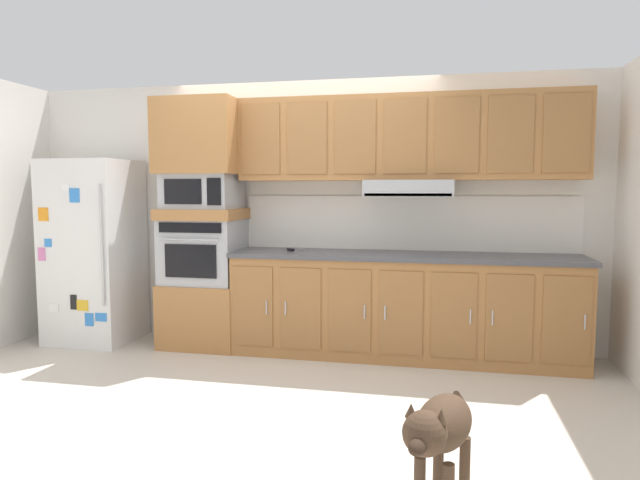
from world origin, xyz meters
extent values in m
plane|color=beige|center=(0.00, 0.00, 0.00)|extent=(9.60, 9.60, 0.00)
cube|color=silver|center=(0.00, 1.11, 1.25)|extent=(6.20, 0.12, 2.50)
cube|color=white|center=(-2.02, 0.68, 0.88)|extent=(0.76, 0.70, 1.76)
cylinder|color=silver|center=(-1.69, 0.31, 0.98)|extent=(0.02, 0.02, 1.10)
cube|color=#337FDB|center=(-1.86, 0.33, 0.29)|extent=(0.08, 0.01, 0.12)
cube|color=white|center=(-2.22, 0.33, 0.38)|extent=(0.10, 0.01, 0.08)
cube|color=#337FDB|center=(-1.96, 0.33, 1.43)|extent=(0.10, 0.01, 0.13)
cube|color=black|center=(-2.01, 0.33, 0.45)|extent=(0.06, 0.01, 0.14)
cube|color=white|center=(-2.04, 0.33, 1.50)|extent=(0.08, 0.01, 0.06)
cube|color=pink|center=(-2.32, 0.33, 0.88)|extent=(0.08, 0.01, 0.12)
cube|color=#337FDB|center=(-2.25, 0.33, 0.99)|extent=(0.07, 0.01, 0.08)
cube|color=gold|center=(-1.92, 0.33, 0.42)|extent=(0.11, 0.01, 0.10)
cube|color=#337FDB|center=(-1.74, 0.33, 0.32)|extent=(0.11, 0.01, 0.08)
cube|color=orange|center=(-2.29, 0.33, 1.25)|extent=(0.10, 0.01, 0.12)
cube|color=#A8703D|center=(-0.91, 0.75, 0.30)|extent=(0.74, 0.62, 0.60)
cube|color=#A8AAAF|center=(-0.91, 0.75, 0.90)|extent=(0.70, 0.58, 0.60)
cube|color=black|center=(-0.91, 0.45, 0.84)|extent=(0.49, 0.01, 0.30)
cube|color=black|center=(-0.91, 0.45, 1.14)|extent=(0.59, 0.01, 0.09)
cylinder|color=#A8AAAF|center=(-0.91, 0.43, 1.03)|extent=(0.56, 0.02, 0.02)
cube|color=#A8703D|center=(-0.91, 0.75, 1.25)|extent=(0.74, 0.62, 0.10)
cube|color=#A8AAAF|center=(-0.91, 0.75, 1.46)|extent=(0.64, 0.53, 0.32)
cube|color=black|center=(-0.98, 0.48, 1.46)|extent=(0.35, 0.01, 0.22)
cube|color=black|center=(-0.68, 0.48, 1.46)|extent=(0.13, 0.01, 0.24)
cube|color=#A8703D|center=(-0.91, 0.75, 1.96)|extent=(0.74, 0.62, 0.68)
cube|color=#A8703D|center=(0.97, 0.75, 0.44)|extent=(3.00, 0.60, 0.88)
cube|color=#9A6738|center=(-0.32, 0.44, 0.46)|extent=(0.36, 0.01, 0.70)
cylinder|color=#BCBCC1|center=(-0.19, 0.43, 0.46)|extent=(0.01, 0.01, 0.12)
cube|color=#9A6738|center=(0.11, 0.44, 0.46)|extent=(0.36, 0.01, 0.70)
cylinder|color=#BCBCC1|center=(-0.02, 0.43, 0.46)|extent=(0.01, 0.01, 0.12)
cube|color=#9A6738|center=(0.54, 0.44, 0.46)|extent=(0.36, 0.01, 0.70)
cylinder|color=#BCBCC1|center=(0.66, 0.43, 0.46)|extent=(0.01, 0.01, 0.12)
cube|color=#9A6738|center=(0.97, 0.44, 0.46)|extent=(0.36, 0.01, 0.70)
cylinder|color=#BCBCC1|center=(0.84, 0.43, 0.46)|extent=(0.01, 0.01, 0.12)
cube|color=#9A6738|center=(1.39, 0.44, 0.46)|extent=(0.36, 0.01, 0.70)
cylinder|color=#BCBCC1|center=(1.52, 0.43, 0.46)|extent=(0.01, 0.01, 0.12)
cube|color=#9A6738|center=(1.82, 0.44, 0.46)|extent=(0.36, 0.01, 0.70)
cylinder|color=#BCBCC1|center=(1.69, 0.43, 0.46)|extent=(0.01, 0.01, 0.12)
cube|color=#9A6738|center=(2.25, 0.44, 0.46)|extent=(0.36, 0.01, 0.70)
cylinder|color=#BCBCC1|center=(2.38, 0.43, 0.46)|extent=(0.01, 0.01, 0.12)
cube|color=#4C4C51|center=(0.97, 0.75, 0.90)|extent=(3.04, 0.64, 0.04)
cube|color=white|center=(0.97, 1.04, 1.17)|extent=(3.04, 0.02, 0.50)
cube|color=#A8703D|center=(0.97, 0.88, 1.93)|extent=(3.00, 0.34, 0.74)
cube|color=#A8AAAF|center=(1.00, 0.81, 1.49)|extent=(0.76, 0.48, 0.14)
cube|color=black|center=(1.00, 0.59, 1.43)|extent=(0.72, 0.04, 0.02)
cube|color=#9A6738|center=(-0.32, 0.70, 1.93)|extent=(0.36, 0.01, 0.63)
cube|color=#9A6738|center=(0.11, 0.70, 1.93)|extent=(0.36, 0.01, 0.63)
cube|color=#9A6738|center=(0.54, 0.70, 1.93)|extent=(0.36, 0.01, 0.63)
cube|color=#9A6738|center=(0.97, 0.70, 1.93)|extent=(0.36, 0.01, 0.63)
cube|color=#9A6738|center=(1.39, 0.70, 1.93)|extent=(0.36, 0.01, 0.63)
cube|color=#9A6738|center=(1.82, 0.70, 1.93)|extent=(0.36, 0.01, 0.63)
cube|color=#9A6738|center=(2.25, 0.70, 1.93)|extent=(0.36, 0.01, 0.63)
cylinder|color=black|center=(-0.05, 0.73, 0.93)|extent=(0.09, 0.09, 0.03)
cylinder|color=silver|center=(0.03, 0.81, 0.93)|extent=(0.09, 0.09, 0.01)
ellipsoid|color=#473323|center=(1.29, -1.57, 0.41)|extent=(0.35, 0.47, 0.24)
sphere|color=#473323|center=(1.21, -1.85, 0.48)|extent=(0.19, 0.19, 0.19)
ellipsoid|color=#312318|center=(1.18, -1.94, 0.46)|extent=(0.10, 0.12, 0.07)
cone|color=#473323|center=(1.27, -1.86, 0.56)|extent=(0.05, 0.05, 0.06)
cone|color=#473323|center=(1.15, -1.82, 0.56)|extent=(0.05, 0.05, 0.06)
cylinder|color=#473323|center=(1.37, -1.31, 0.43)|extent=(0.07, 0.14, 0.11)
cylinder|color=#473323|center=(1.39, -1.45, 0.15)|extent=(0.05, 0.05, 0.29)
cylinder|color=#473323|center=(1.27, -1.41, 0.15)|extent=(0.05, 0.05, 0.29)
camera|label=1|loc=(1.23, -4.08, 1.48)|focal=30.92mm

